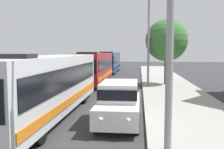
{
  "coord_description": "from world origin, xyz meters",
  "views": [
    {
      "loc": [
        3.3,
        1.69,
        3.32
      ],
      "look_at": [
        1.35,
        19.79,
        1.62
      ],
      "focal_mm": 40.92,
      "sensor_mm": 36.0,
      "label": 1
    }
  ],
  "objects_px": {
    "streetlamp_mid": "(149,25)",
    "roadside_tree": "(166,40)",
    "bus_second_in_line": "(94,67)",
    "white_suv": "(119,101)",
    "bus_middle": "(109,61)",
    "bus_lead": "(47,83)"
  },
  "relations": [
    {
      "from": "bus_second_in_line",
      "to": "white_suv",
      "type": "xyz_separation_m",
      "value": [
        3.7,
        -14.15,
        -0.66
      ]
    },
    {
      "from": "bus_lead",
      "to": "white_suv",
      "type": "distance_m",
      "value": 3.84
    },
    {
      "from": "streetlamp_mid",
      "to": "bus_lead",
      "type": "bearing_deg",
      "value": -116.25
    },
    {
      "from": "streetlamp_mid",
      "to": "roadside_tree",
      "type": "xyz_separation_m",
      "value": [
        1.71,
        1.31,
        -1.3
      ]
    },
    {
      "from": "bus_middle",
      "to": "roadside_tree",
      "type": "xyz_separation_m",
      "value": [
        7.11,
        -14.21,
        2.59
      ]
    },
    {
      "from": "streetlamp_mid",
      "to": "roadside_tree",
      "type": "bearing_deg",
      "value": 37.38
    },
    {
      "from": "white_suv",
      "to": "roadside_tree",
      "type": "height_order",
      "value": "roadside_tree"
    },
    {
      "from": "bus_middle",
      "to": "streetlamp_mid",
      "type": "relative_size",
      "value": 1.28
    },
    {
      "from": "bus_lead",
      "to": "streetlamp_mid",
      "type": "height_order",
      "value": "streetlamp_mid"
    },
    {
      "from": "bus_middle",
      "to": "white_suv",
      "type": "distance_m",
      "value": 27.53
    },
    {
      "from": "bus_second_in_line",
      "to": "streetlamp_mid",
      "type": "distance_m",
      "value": 7.07
    },
    {
      "from": "bus_second_in_line",
      "to": "roadside_tree",
      "type": "distance_m",
      "value": 7.65
    },
    {
      "from": "bus_middle",
      "to": "white_suv",
      "type": "relative_size",
      "value": 2.43
    },
    {
      "from": "bus_lead",
      "to": "white_suv",
      "type": "relative_size",
      "value": 2.63
    },
    {
      "from": "bus_middle",
      "to": "white_suv",
      "type": "xyz_separation_m",
      "value": [
        3.7,
        -27.27,
        -0.66
      ]
    },
    {
      "from": "streetlamp_mid",
      "to": "bus_middle",
      "type": "bearing_deg",
      "value": 109.18
    },
    {
      "from": "bus_second_in_line",
      "to": "bus_middle",
      "type": "distance_m",
      "value": 13.12
    },
    {
      "from": "bus_second_in_line",
      "to": "white_suv",
      "type": "height_order",
      "value": "bus_second_in_line"
    },
    {
      "from": "bus_second_in_line",
      "to": "white_suv",
      "type": "bearing_deg",
      "value": -75.36
    },
    {
      "from": "bus_lead",
      "to": "white_suv",
      "type": "height_order",
      "value": "bus_lead"
    },
    {
      "from": "bus_lead",
      "to": "bus_second_in_line",
      "type": "distance_m",
      "value": 13.34
    },
    {
      "from": "white_suv",
      "to": "streetlamp_mid",
      "type": "distance_m",
      "value": 12.72
    }
  ]
}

